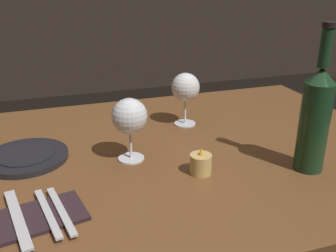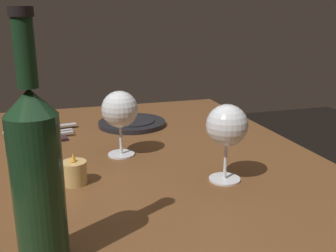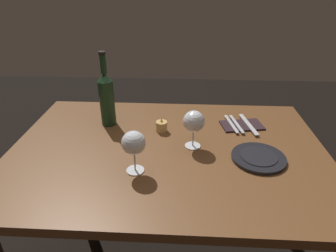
% 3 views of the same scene
% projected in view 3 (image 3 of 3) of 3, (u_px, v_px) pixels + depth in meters
% --- Properties ---
extents(dining_table, '(1.30, 0.90, 0.74)m').
position_uv_depth(dining_table, '(168.00, 166.00, 1.26)').
color(dining_table, brown).
rests_on(dining_table, ground).
extents(wine_glass_left, '(0.09, 0.09, 0.16)m').
position_uv_depth(wine_glass_left, '(134.00, 144.00, 1.02)').
color(wine_glass_left, white).
rests_on(wine_glass_left, dining_table).
extents(wine_glass_right, '(0.09, 0.09, 0.16)m').
position_uv_depth(wine_glass_right, '(194.00, 122.00, 1.17)').
color(wine_glass_right, white).
rests_on(wine_glass_right, dining_table).
extents(wine_bottle, '(0.07, 0.07, 0.35)m').
position_uv_depth(wine_bottle, '(107.00, 98.00, 1.34)').
color(wine_bottle, '#19381E').
rests_on(wine_bottle, dining_table).
extents(votive_candle, '(0.05, 0.05, 0.07)m').
position_uv_depth(votive_candle, '(162.00, 127.00, 1.33)').
color(votive_candle, '#DBB266').
rests_on(votive_candle, dining_table).
extents(dinner_plate, '(0.21, 0.21, 0.02)m').
position_uv_depth(dinner_plate, '(258.00, 158.00, 1.14)').
color(dinner_plate, black).
rests_on(dinner_plate, dining_table).
extents(folded_napkin, '(0.21, 0.14, 0.01)m').
position_uv_depth(folded_napkin, '(242.00, 125.00, 1.38)').
color(folded_napkin, '#2D1E23').
rests_on(folded_napkin, dining_table).
extents(fork_inner, '(0.05, 0.18, 0.00)m').
position_uv_depth(fork_inner, '(237.00, 124.00, 1.38)').
color(fork_inner, silver).
rests_on(fork_inner, folded_napkin).
extents(fork_outer, '(0.05, 0.18, 0.00)m').
position_uv_depth(fork_outer, '(231.00, 124.00, 1.38)').
color(fork_outer, silver).
rests_on(fork_outer, folded_napkin).
extents(table_knife, '(0.06, 0.21, 0.00)m').
position_uv_depth(table_knife, '(248.00, 124.00, 1.38)').
color(table_knife, silver).
rests_on(table_knife, folded_napkin).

